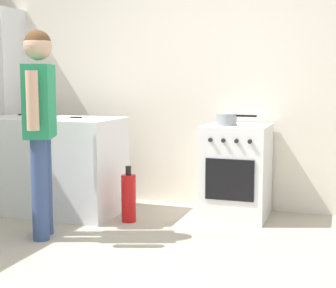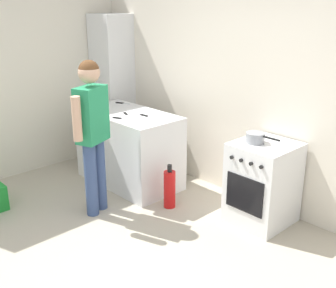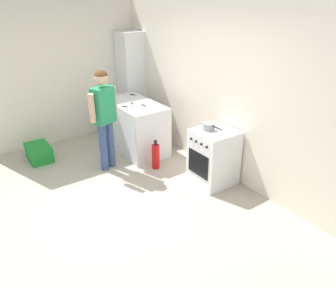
{
  "view_description": "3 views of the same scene",
  "coord_description": "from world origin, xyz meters",
  "px_view_note": "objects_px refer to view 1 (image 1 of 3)",
  "views": [
    {
      "loc": [
        1.27,
        -3.01,
        1.26
      ],
      "look_at": [
        0.02,
        0.62,
        0.77
      ],
      "focal_mm": 55.0,
      "sensor_mm": 36.0,
      "label": 1
    },
    {
      "loc": [
        2.52,
        -1.79,
        2.21
      ],
      "look_at": [
        -0.14,
        0.72,
        0.93
      ],
      "focal_mm": 45.0,
      "sensor_mm": 36.0,
      "label": 2
    },
    {
      "loc": [
        3.54,
        -1.49,
        2.66
      ],
      "look_at": [
        0.29,
        0.78,
        0.83
      ],
      "focal_mm": 35.0,
      "sensor_mm": 36.0,
      "label": 3
    }
  ],
  "objects_px": {
    "knife_bread": "(66,117)",
    "fire_extinguisher": "(129,198)",
    "knife_utility": "(54,118)",
    "knife_paring": "(27,115)",
    "oven_left": "(237,171)",
    "pot": "(227,119)",
    "knife_carving": "(58,119)",
    "person": "(40,116)"
  },
  "relations": [
    {
      "from": "knife_bread",
      "to": "knife_utility",
      "type": "bearing_deg",
      "value": -110.05
    },
    {
      "from": "oven_left",
      "to": "knife_utility",
      "type": "height_order",
      "value": "knife_utility"
    },
    {
      "from": "knife_utility",
      "to": "fire_extinguisher",
      "type": "relative_size",
      "value": 0.49
    },
    {
      "from": "oven_left",
      "to": "knife_paring",
      "type": "bearing_deg",
      "value": -176.03
    },
    {
      "from": "knife_carving",
      "to": "knife_utility",
      "type": "distance_m",
      "value": 0.17
    },
    {
      "from": "pot",
      "to": "person",
      "type": "bearing_deg",
      "value": -139.73
    },
    {
      "from": "pot",
      "to": "fire_extinguisher",
      "type": "distance_m",
      "value": 1.12
    },
    {
      "from": "pot",
      "to": "knife_paring",
      "type": "relative_size",
      "value": 1.81
    },
    {
      "from": "knife_utility",
      "to": "knife_carving",
      "type": "bearing_deg",
      "value": -47.49
    },
    {
      "from": "knife_utility",
      "to": "fire_extinguisher",
      "type": "distance_m",
      "value": 1.01
    },
    {
      "from": "knife_utility",
      "to": "knife_bread",
      "type": "bearing_deg",
      "value": 69.95
    },
    {
      "from": "pot",
      "to": "knife_utility",
      "type": "relative_size",
      "value": 1.5
    },
    {
      "from": "person",
      "to": "fire_extinguisher",
      "type": "height_order",
      "value": "person"
    },
    {
      "from": "knife_bread",
      "to": "fire_extinguisher",
      "type": "bearing_deg",
      "value": -11.66
    },
    {
      "from": "knife_utility",
      "to": "fire_extinguisher",
      "type": "xyz_separation_m",
      "value": [
        0.74,
        -0.02,
        -0.69
      ]
    },
    {
      "from": "knife_bread",
      "to": "person",
      "type": "height_order",
      "value": "person"
    },
    {
      "from": "knife_utility",
      "to": "person",
      "type": "bearing_deg",
      "value": -67.41
    },
    {
      "from": "oven_left",
      "to": "knife_paring",
      "type": "height_order",
      "value": "knife_paring"
    },
    {
      "from": "knife_bread",
      "to": "knife_utility",
      "type": "relative_size",
      "value": 1.45
    },
    {
      "from": "knife_paring",
      "to": "oven_left",
      "type": "bearing_deg",
      "value": 3.97
    },
    {
      "from": "knife_paring",
      "to": "fire_extinguisher",
      "type": "bearing_deg",
      "value": -14.78
    },
    {
      "from": "pot",
      "to": "knife_paring",
      "type": "height_order",
      "value": "pot"
    },
    {
      "from": "oven_left",
      "to": "person",
      "type": "bearing_deg",
      "value": -140.14
    },
    {
      "from": "knife_bread",
      "to": "person",
      "type": "distance_m",
      "value": 0.82
    },
    {
      "from": "knife_paring",
      "to": "knife_carving",
      "type": "relative_size",
      "value": 0.63
    },
    {
      "from": "knife_bread",
      "to": "fire_extinguisher",
      "type": "height_order",
      "value": "knife_bread"
    },
    {
      "from": "knife_paring",
      "to": "person",
      "type": "distance_m",
      "value": 1.25
    },
    {
      "from": "knife_carving",
      "to": "knife_utility",
      "type": "bearing_deg",
      "value": 132.51
    },
    {
      "from": "person",
      "to": "fire_extinguisher",
      "type": "bearing_deg",
      "value": 53.76
    },
    {
      "from": "knife_bread",
      "to": "knife_paring",
      "type": "xyz_separation_m",
      "value": [
        -0.56,
        0.19,
        0.0
      ]
    },
    {
      "from": "person",
      "to": "fire_extinguisher",
      "type": "relative_size",
      "value": 3.27
    },
    {
      "from": "knife_bread",
      "to": "fire_extinguisher",
      "type": "distance_m",
      "value": 0.99
    },
    {
      "from": "pot",
      "to": "knife_carving",
      "type": "bearing_deg",
      "value": -159.44
    },
    {
      "from": "knife_utility",
      "to": "person",
      "type": "height_order",
      "value": "person"
    },
    {
      "from": "oven_left",
      "to": "knife_utility",
      "type": "xyz_separation_m",
      "value": [
        -1.61,
        -0.46,
        0.48
      ]
    },
    {
      "from": "oven_left",
      "to": "knife_utility",
      "type": "distance_m",
      "value": 1.75
    },
    {
      "from": "knife_carving",
      "to": "person",
      "type": "xyz_separation_m",
      "value": [
        0.16,
        -0.53,
        0.07
      ]
    },
    {
      "from": "knife_utility",
      "to": "pot",
      "type": "bearing_deg",
      "value": 14.75
    },
    {
      "from": "pot",
      "to": "knife_utility",
      "type": "bearing_deg",
      "value": -165.25
    },
    {
      "from": "oven_left",
      "to": "knife_utility",
      "type": "relative_size",
      "value": 3.5
    },
    {
      "from": "knife_utility",
      "to": "fire_extinguisher",
      "type": "bearing_deg",
      "value": -1.43
    },
    {
      "from": "knife_bread",
      "to": "knife_paring",
      "type": "bearing_deg",
      "value": 161.42
    }
  ]
}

